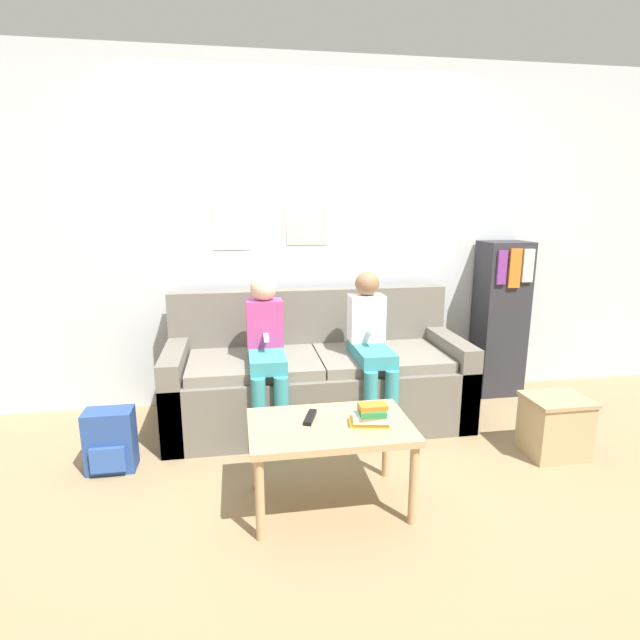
# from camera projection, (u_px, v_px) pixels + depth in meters

# --- Properties ---
(ground_plane) EXTENTS (10.00, 10.00, 0.00)m
(ground_plane) POSITION_uv_depth(u_px,v_px,m) (330.00, 453.00, 3.16)
(ground_plane) COLOR #937A56
(wall_back) EXTENTS (8.00, 0.07, 2.60)m
(wall_back) POSITION_uv_depth(u_px,v_px,m) (306.00, 236.00, 3.85)
(wall_back) COLOR silver
(wall_back) RESTS_ON ground_plane
(couch) EXTENTS (2.09, 0.81, 0.92)m
(couch) POSITION_uv_depth(u_px,v_px,m) (317.00, 379.00, 3.60)
(couch) COLOR #6B665B
(couch) RESTS_ON ground_plane
(coffee_table) EXTENTS (0.82, 0.53, 0.46)m
(coffee_table) POSITION_uv_depth(u_px,v_px,m) (330.00, 434.00, 2.54)
(coffee_table) COLOR tan
(coffee_table) RESTS_ON ground_plane
(person_left) EXTENTS (0.24, 0.56, 1.09)m
(person_left) POSITION_uv_depth(u_px,v_px,m) (266.00, 347.00, 3.27)
(person_left) COLOR teal
(person_left) RESTS_ON ground_plane
(person_right) EXTENTS (0.24, 0.56, 1.09)m
(person_right) POSITION_uv_depth(u_px,v_px,m) (371.00, 343.00, 3.38)
(person_right) COLOR teal
(person_right) RESTS_ON ground_plane
(tv_remote) EXTENTS (0.09, 0.17, 0.02)m
(tv_remote) POSITION_uv_depth(u_px,v_px,m) (310.00, 417.00, 2.58)
(tv_remote) COLOR black
(tv_remote) RESTS_ON coffee_table
(book_stack) EXTENTS (0.21, 0.15, 0.11)m
(book_stack) POSITION_uv_depth(u_px,v_px,m) (371.00, 415.00, 2.51)
(book_stack) COLOR gold
(book_stack) RESTS_ON coffee_table
(bookshelf) EXTENTS (0.36, 0.32, 1.25)m
(bookshelf) POSITION_uv_depth(u_px,v_px,m) (500.00, 318.00, 4.06)
(bookshelf) COLOR #2D2D33
(bookshelf) RESTS_ON ground_plane
(storage_box) EXTENTS (0.37, 0.31, 0.38)m
(storage_box) POSITION_uv_depth(u_px,v_px,m) (555.00, 426.00, 3.11)
(storage_box) COLOR tan
(storage_box) RESTS_ON ground_plane
(backpack) EXTENTS (0.28, 0.20, 0.37)m
(backpack) POSITION_uv_depth(u_px,v_px,m) (110.00, 441.00, 2.93)
(backpack) COLOR #284789
(backpack) RESTS_ON ground_plane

